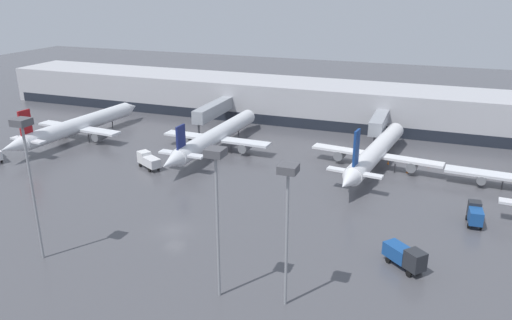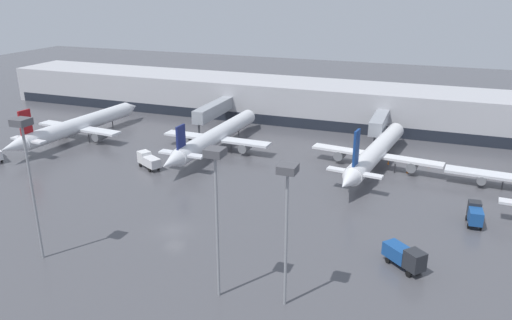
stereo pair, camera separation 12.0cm
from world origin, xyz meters
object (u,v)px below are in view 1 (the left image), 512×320
Objects in this scene: traffic_cone_2 at (388,162)px; apron_light_mast_3 at (288,194)px; service_truck_3 at (148,160)px; traffic_cone_1 at (429,164)px; parked_jet_0 at (376,152)px; apron_light_mast_1 at (216,181)px; parked_jet_2 at (216,136)px; parked_jet_1 at (78,125)px; traffic_cone_0 at (407,171)px; service_truck_0 at (475,214)px; traffic_cone_3 at (50,125)px; apron_light_mast_0 at (26,150)px; service_truck_1 at (405,256)px.

traffic_cone_2 is 0.05× the size of apron_light_mast_3.
service_truck_3 is 50.89m from traffic_cone_1.
apron_light_mast_1 is (-10.01, -45.25, 10.22)m from parked_jet_0.
parked_jet_1 is at bearing 99.33° from parked_jet_2.
traffic_cone_1 is at bearing 55.99° from traffic_cone_0.
service_truck_0 is 7.09× the size of traffic_cone_3.
parked_jet_2 is 46.32m from apron_light_mast_0.
apron_light_mast_1 is at bearing -104.01° from service_truck_1.
service_truck_1 is at bearing -172.90° from service_truck_3.
traffic_cone_0 is (-2.24, 32.24, -1.34)m from service_truck_1.
apron_light_mast_3 reaches higher than parked_jet_2.
traffic_cone_2 is (33.03, 3.66, -2.59)m from parked_jet_2.
service_truck_0 is at bearing -11.93° from traffic_cone_3.
apron_light_mast_0 is 1.05× the size of apron_light_mast_1.
service_truck_1 is 37.34m from traffic_cone_1.
service_truck_1 is at bearing -22.41° from traffic_cone_3.
service_truck_0 is at bearing -56.03° from traffic_cone_2.
service_truck_3 is at bearing 139.68° from apron_light_mast_3.
apron_light_mast_3 is at bearing -101.28° from traffic_cone_0.
parked_jet_1 is 63.72m from traffic_cone_2.
service_truck_0 is at bearing 46.53° from apron_light_mast_1.
parked_jet_0 reaches higher than traffic_cone_3.
parked_jet_1 reaches higher than parked_jet_2.
apron_light_mast_3 is at bearing -145.16° from parked_jet_2.
apron_light_mast_1 reaches higher than traffic_cone_1.
traffic_cone_2 is at bearing 75.90° from apron_light_mast_1.
parked_jet_2 is at bearing -179.47° from traffic_cone_0.
service_truck_1 is 32.35m from traffic_cone_0.
apron_light_mast_3 reaches higher than service_truck_1.
apron_light_mast_0 reaches higher than apron_light_mast_1.
parked_jet_0 is 6.60× the size of service_truck_3.
service_truck_1 reaches higher than service_truck_3.
service_truck_0 is 5.99× the size of traffic_cone_2.
service_truck_1 is 0.34× the size of apron_light_mast_3.
traffic_cone_2 is at bearing -78.03° from parked_jet_1.
apron_light_mast_3 reaches higher than traffic_cone_2.
apron_light_mast_0 reaches higher than service_truck_0.
traffic_cone_0 is 0.78× the size of traffic_cone_1.
parked_jet_2 is 50.19m from apron_light_mast_1.
apron_light_mast_1 is at bearing -123.24° from parked_jet_1.
traffic_cone_3 is (-82.51, 34.03, -1.33)m from service_truck_1.
service_truck_1 reaches higher than traffic_cone_0.
service_truck_3 is at bearing -160.41° from service_truck_1.
traffic_cone_2 is 0.04× the size of apron_light_mast_1.
traffic_cone_1 is at bearing 129.38° from service_truck_1.
traffic_cone_2 is (-7.10, -1.74, -0.02)m from traffic_cone_1.
apron_light_mast_3 reaches higher than traffic_cone_0.
parked_jet_1 is 50.79m from apron_light_mast_0.
parked_jet_1 reaches higher than traffic_cone_3.
service_truck_1 is at bearing 17.54° from apron_light_mast_0.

